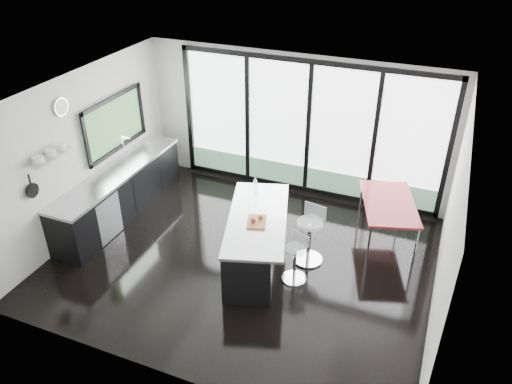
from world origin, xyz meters
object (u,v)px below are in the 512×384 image
at_px(bar_stool_far, 309,241).
at_px(red_table, 386,222).
at_px(island, 253,239).
at_px(bar_stool_near, 295,263).

bearing_deg(bar_stool_far, red_table, 54.04).
bearing_deg(bar_stool_far, island, -145.51).
distance_m(bar_stool_far, red_table, 1.48).
height_order(bar_stool_near, red_table, red_table).
relative_size(island, red_table, 1.58).
distance_m(island, bar_stool_far, 0.91).
xyz_separation_m(island, bar_stool_near, (0.77, -0.17, -0.13)).
bearing_deg(bar_stool_near, island, -172.56).
xyz_separation_m(bar_stool_far, red_table, (1.07, 1.03, 0.01)).
relative_size(bar_stool_near, bar_stool_far, 0.81).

